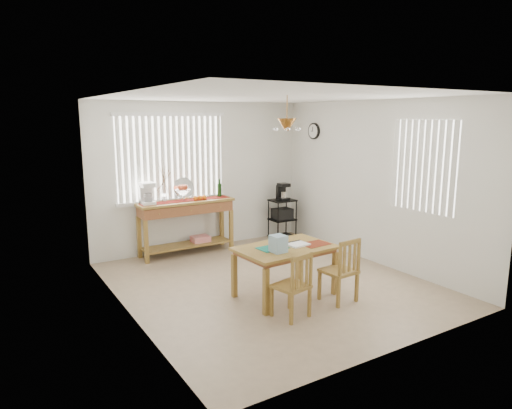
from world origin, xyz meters
TOP-DOWN VIEW (x-y plane):
  - ground at (0.00, 0.00)m, footprint 4.00×4.50m
  - room_shell at (0.00, 0.02)m, footprint 4.20×4.70m
  - sideboard at (-0.41, 2.00)m, footprint 1.66×0.47m
  - sideboard_items at (-0.68, 2.01)m, footprint 1.58×0.40m
  - wire_cart at (1.54, 1.91)m, footprint 0.46×0.37m
  - cart_items at (1.54, 1.92)m, footprint 0.18×0.22m
  - dining_table at (-0.07, -0.46)m, footprint 1.30×0.89m
  - table_items at (-0.19, -0.57)m, footprint 0.98×0.43m
  - chair_left at (-0.39, -1.07)m, footprint 0.43×0.43m
  - chair_right at (0.41, -1.00)m, footprint 0.42×0.42m

SIDE VIEW (x-z plane):
  - ground at x=0.00m, z-range -0.01..0.00m
  - chair_left at x=-0.39m, z-range -0.01..0.79m
  - chair_right at x=0.41m, z-range -0.01..0.84m
  - wire_cart at x=1.54m, z-range 0.08..0.86m
  - dining_table at x=-0.07m, z-range 0.26..0.93m
  - sideboard at x=-0.41m, z-range 0.23..1.17m
  - table_items at x=-0.19m, z-range 0.64..0.86m
  - cart_items at x=1.54m, z-range 0.77..1.09m
  - sideboard_items at x=-0.68m, z-range 0.72..1.44m
  - room_shell at x=0.00m, z-range 0.34..3.04m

